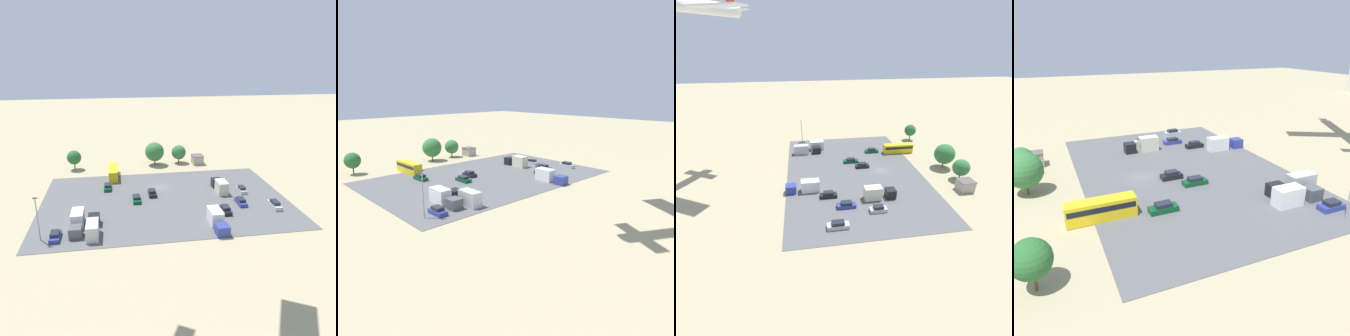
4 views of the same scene
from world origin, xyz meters
TOP-DOWN VIEW (x-y plane):
  - ground_plane at (0.00, 0.00)m, footprint 400.00×400.00m
  - parking_lot_surface at (0.00, 8.48)m, footprint 60.11×39.05m
  - shed_building at (-14.82, -18.47)m, footprint 3.59×4.05m
  - bus at (12.65, -9.77)m, footprint 2.57×10.18m
  - parked_car_0 at (-17.68, 13.66)m, footprint 1.86×4.50m
  - parked_car_1 at (-24.93, 16.64)m, footprint 1.80×4.69m
  - parked_car_2 at (23.98, 23.19)m, footprint 1.94×4.09m
  - parked_car_3 at (-12.63, 17.37)m, footprint 1.78×4.29m
  - parked_car_4 at (14.19, -0.73)m, footprint 1.89×4.52m
  - parked_car_5 at (7.05, 8.04)m, footprint 1.91×4.54m
  - parked_car_6 at (2.86, 5.15)m, footprint 1.93×4.06m
  - parked_car_7 at (-20.55, 6.66)m, footprint 1.76×4.02m
  - parked_truck_0 at (-8.80, 23.09)m, footprint 2.56×8.70m
  - parked_truck_1 at (20.09, 19.38)m, footprint 2.48×8.61m
  - parked_truck_2 at (-15.09, 5.29)m, footprint 2.53×7.89m
  - parked_truck_3 at (16.74, 22.13)m, footprint 2.36×9.10m
  - tree_near_shed at (24.62, -18.87)m, footprint 4.40×4.40m
  - tree_apron_mid at (-8.90, -20.41)m, footprint 4.73×4.73m
  - tree_apron_far at (-0.74, -19.67)m, footprint 6.17×6.17m

SIDE VIEW (x-z plane):
  - ground_plane at x=0.00m, z-range 0.00..0.00m
  - parking_lot_surface at x=0.00m, z-range 0.00..0.08m
  - parked_car_5 at x=7.05m, z-range -0.04..1.39m
  - parked_car_4 at x=14.19m, z-range -0.05..1.46m
  - parked_car_0 at x=-17.68m, z-range -0.05..1.47m
  - parked_car_2 at x=23.98m, z-range -0.05..1.48m
  - parked_car_6 at x=2.86m, z-range -0.05..1.49m
  - parked_car_7 at x=-20.55m, z-range -0.05..1.52m
  - parked_car_3 at x=-12.63m, z-range -0.05..1.53m
  - parked_car_1 at x=-24.93m, z-range -0.06..1.58m
  - parked_truck_0 at x=-8.80m, z-range -0.05..3.01m
  - shed_building at x=-14.82m, z-range 0.01..2.96m
  - parked_truck_1 at x=20.09m, z-range -0.05..3.05m
  - parked_truck_3 at x=16.74m, z-range -0.05..3.08m
  - parked_truck_2 at x=-15.09m, z-range -0.06..3.24m
  - bus at x=12.65m, z-range 0.20..3.29m
  - tree_apron_mid at x=-8.90m, z-range 0.64..6.65m
  - tree_near_shed at x=24.62m, z-range 0.86..6.99m
  - tree_apron_far at x=-0.74m, z-range 0.66..8.16m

